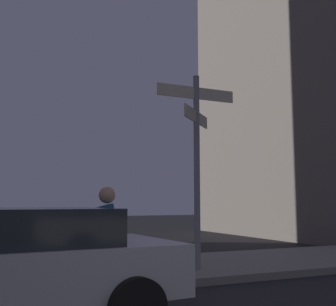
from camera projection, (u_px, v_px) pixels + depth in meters
sidewalk_kerb at (116, 272)px, 8.00m from camera, size 40.00×3.11×0.14m
signpost at (197, 150)px, 8.25m from camera, size 1.70×1.05×3.78m
cyclist at (102, 253)px, 5.45m from camera, size 1.81×0.38×1.61m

